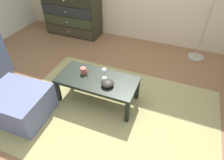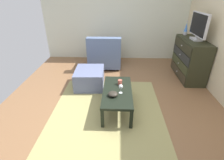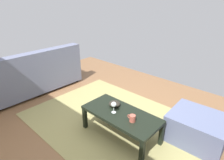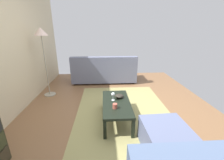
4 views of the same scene
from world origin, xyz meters
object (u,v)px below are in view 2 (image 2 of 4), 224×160
at_px(coffee_table, 117,93).
at_px(bowl_decorative, 113,94).
at_px(dresser, 190,59).
at_px(lava_lamp, 186,29).
at_px(ottoman, 90,78).
at_px(tv, 199,26).
at_px(wine_glass, 121,87).
at_px(armchair, 105,54).
at_px(mug, 120,82).

relative_size(coffee_table, bowl_decorative, 6.57).
bearing_deg(dresser, lava_lamp, -174.78).
bearing_deg(ottoman, bowl_decorative, 29.16).
relative_size(tv, wine_glass, 4.91).
bearing_deg(coffee_table, armchair, -169.18).
xyz_separation_m(armchair, ottoman, (1.10, -0.25, -0.16)).
relative_size(armchair, ottoman, 1.23).
xyz_separation_m(coffee_table, wine_glass, (0.08, 0.06, 0.16)).
relative_size(coffee_table, ottoman, 1.50).
height_order(wine_glass, bowl_decorative, wine_glass).
xyz_separation_m(bowl_decorative, armchair, (-2.07, -0.29, -0.05)).
relative_size(mug, bowl_decorative, 0.71).
height_order(dresser, coffee_table, dresser).
xyz_separation_m(tv, lava_lamp, (-0.50, -0.07, -0.16)).
height_order(wine_glass, mug, wine_glass).
bearing_deg(armchair, bowl_decorative, 8.03).
distance_m(wine_glass, ottoman, 1.14).
distance_m(lava_lamp, ottoman, 2.62).
distance_m(lava_lamp, armchair, 2.12).
height_order(dresser, lava_lamp, lava_lamp).
distance_m(coffee_table, bowl_decorative, 0.21).
height_order(dresser, mug, dresser).
bearing_deg(tv, wine_glass, -49.58).
xyz_separation_m(mug, bowl_decorative, (0.39, -0.11, -0.01)).
height_order(wine_glass, ottoman, wine_glass).
height_order(dresser, bowl_decorative, dresser).
distance_m(wine_glass, mug, 0.30).
distance_m(bowl_decorative, armchair, 2.10).
bearing_deg(ottoman, tv, 102.91).
bearing_deg(ottoman, wine_glass, 37.39).
bearing_deg(armchair, lava_lamp, 87.94).
height_order(tv, bowl_decorative, tv).
bearing_deg(wine_glass, mug, -177.76).
bearing_deg(wine_glass, tv, 130.42).
bearing_deg(lava_lamp, dresser, 5.22).
distance_m(dresser, mug, 1.99).
distance_m(tv, bowl_decorative, 2.46).
height_order(lava_lamp, ottoman, lava_lamp).
height_order(dresser, ottoman, dresser).
bearing_deg(armchair, dresser, 74.99).
bearing_deg(dresser, wine_glass, -48.69).
height_order(coffee_table, bowl_decorative, bowl_decorative).
relative_size(dresser, bowl_decorative, 7.21).
xyz_separation_m(tv, coffee_table, (1.32, -1.70, -0.89)).
distance_m(tv, mug, 2.15).
bearing_deg(wine_glass, coffee_table, -145.16).
relative_size(bowl_decorative, armchair, 0.19).
relative_size(tv, lava_lamp, 2.34).
relative_size(tv, armchair, 0.90).
distance_m(lava_lamp, wine_glass, 2.54).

